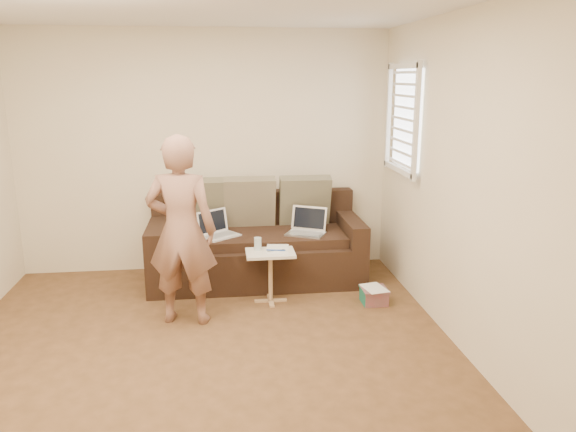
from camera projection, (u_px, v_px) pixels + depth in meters
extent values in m
plane|color=#4C341C|center=(205.00, 365.00, 4.15)|extent=(4.50, 4.50, 0.00)
plane|color=beige|center=(205.00, 153.00, 5.99)|extent=(4.00, 0.00, 4.00)
plane|color=beige|center=(175.00, 351.00, 1.66)|extent=(4.00, 0.00, 4.00)
plane|color=beige|center=(473.00, 189.00, 4.07)|extent=(0.00, 4.50, 4.50)
imported|color=#875349|center=(181.00, 231.00, 4.71)|extent=(0.67, 0.51, 1.66)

